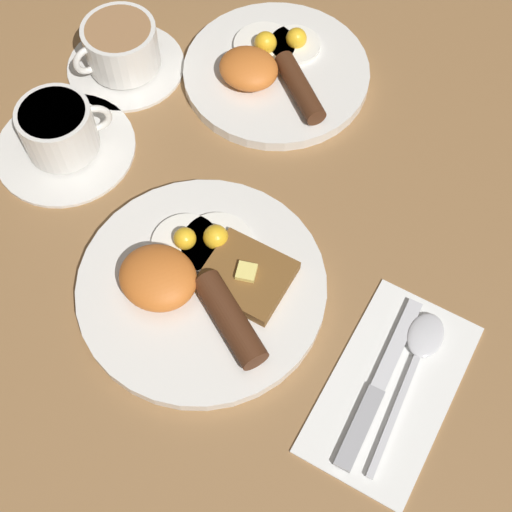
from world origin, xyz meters
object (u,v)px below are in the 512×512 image
Objects in this scene: breakfast_plate_far at (274,70)px; teacup_far at (122,51)px; knife at (376,390)px; spoon at (420,351)px; breakfast_plate_near at (200,283)px; teacup_near at (61,135)px.

breakfast_plate_far is 1.57× the size of teacup_far.
teacup_far reaches higher than knife.
breakfast_plate_far is 0.40m from spoon.
breakfast_plate_far is 0.42m from knife.
knife is at bearing -47.28° from breakfast_plate_far.
knife is (0.46, -0.23, -0.02)m from teacup_far.
breakfast_plate_near is 1.77× the size of teacup_far.
teacup_far is at bearing 138.46° from breakfast_plate_near.
teacup_far is (-0.17, -0.08, 0.02)m from breakfast_plate_far.
spoon is at bearing -3.84° from teacup_near.
knife is at bearing 157.00° from spoon.
knife is (0.29, -0.31, -0.01)m from breakfast_plate_far.
breakfast_plate_near reaches higher than breakfast_plate_far.
teacup_near is at bearing 161.59° from breakfast_plate_near.
breakfast_plate_near is at bearing 84.67° from knife.
spoon is (0.48, -0.17, -0.02)m from teacup_far.
teacup_near is (-0.16, -0.22, 0.01)m from breakfast_plate_far.
teacup_near is at bearing 76.34° from knife.
teacup_near is 0.14m from teacup_far.
breakfast_plate_far is at bearing 53.97° from teacup_near.
knife is 1.05× the size of spoon.
teacup_near reaches higher than breakfast_plate_near.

